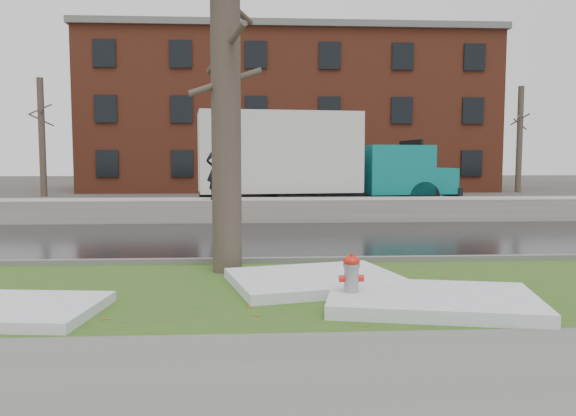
{
  "coord_description": "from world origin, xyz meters",
  "views": [
    {
      "loc": [
        -0.26,
        -9.85,
        2.06
      ],
      "look_at": [
        0.44,
        2.29,
        1.0
      ],
      "focal_mm": 35.0,
      "sensor_mm": 36.0,
      "label": 1
    }
  ],
  "objects": [
    {
      "name": "verge",
      "position": [
        0.0,
        -1.25,
        0.02
      ],
      "size": [
        60.0,
        4.5,
        0.04
      ],
      "primitive_type": "cube",
      "color": "#274B19",
      "rests_on": "ground"
    },
    {
      "name": "ground",
      "position": [
        0.0,
        0.0,
        0.0
      ],
      "size": [
        120.0,
        120.0,
        0.0
      ],
      "primitive_type": "plane",
      "color": "#47423D",
      "rests_on": "ground"
    },
    {
      "name": "snow_patch_side",
      "position": [
        2.15,
        -2.4,
        0.13
      ],
      "size": [
        3.12,
        2.35,
        0.18
      ],
      "primitive_type": "cube",
      "rotation": [
        0.0,
        0.0,
        -0.21
      ],
      "color": "white",
      "rests_on": "verge"
    },
    {
      "name": "bg_tree_right",
      "position": [
        16.0,
        24.0,
        3.33
      ],
      "size": [
        1.4,
        1.62,
        6.5
      ],
      "color": "brown",
      "rests_on": "ground"
    },
    {
      "name": "road",
      "position": [
        0.0,
        4.5,
        0.01
      ],
      "size": [
        60.0,
        7.0,
        0.03
      ],
      "primitive_type": "cube",
      "color": "black",
      "rests_on": "ground"
    },
    {
      "name": "parking_lot",
      "position": [
        0.0,
        13.0,
        0.01
      ],
      "size": [
        60.0,
        9.0,
        0.03
      ],
      "primitive_type": "cube",
      "color": "slate",
      "rests_on": "ground"
    },
    {
      "name": "tree",
      "position": [
        -0.77,
        0.22,
        3.35
      ],
      "size": [
        1.31,
        1.51,
        6.57
      ],
      "rotation": [
        0.0,
        0.0,
        0.02
      ],
      "color": "brown",
      "rests_on": "verge"
    },
    {
      "name": "bg_tree_left",
      "position": [
        -12.0,
        22.0,
        3.33
      ],
      "size": [
        1.4,
        1.62,
        6.5
      ],
      "color": "brown",
      "rests_on": "ground"
    },
    {
      "name": "worker",
      "position": [
        -1.5,
        8.43,
        1.71
      ],
      "size": [
        0.77,
        0.58,
        1.92
      ],
      "primitive_type": "imported",
      "rotation": [
        0.0,
        0.0,
        3.33
      ],
      "color": "black",
      "rests_on": "snowbank"
    },
    {
      "name": "snowbank",
      "position": [
        0.0,
        8.7,
        0.38
      ],
      "size": [
        60.0,
        1.6,
        0.75
      ],
      "primitive_type": "cube",
      "color": "#A5A097",
      "rests_on": "ground"
    },
    {
      "name": "snow_patch_near",
      "position": [
        0.69,
        -1.0,
        0.12
      ],
      "size": [
        2.99,
        2.55,
        0.16
      ],
      "primitive_type": "cube",
      "rotation": [
        0.0,
        0.0,
        0.23
      ],
      "color": "white",
      "rests_on": "verge"
    },
    {
      "name": "brick_building",
      "position": [
        2.0,
        30.0,
        5.0
      ],
      "size": [
        26.0,
        12.0,
        10.0
      ],
      "primitive_type": "cube",
      "color": "brown",
      "rests_on": "ground"
    },
    {
      "name": "bg_tree_center",
      "position": [
        -6.0,
        26.0,
        3.33
      ],
      "size": [
        1.4,
        1.62,
        6.5
      ],
      "color": "brown",
      "rests_on": "ground"
    },
    {
      "name": "snow_patch_far",
      "position": [
        -3.45,
        -2.5,
        0.11
      ],
      "size": [
        2.37,
        1.84,
        0.14
      ],
      "primitive_type": "cube",
      "rotation": [
        0.0,
        0.0,
        -0.12
      ],
      "color": "white",
      "rests_on": "verge"
    },
    {
      "name": "fire_hydrant",
      "position": [
        1.06,
        -2.24,
        0.42
      ],
      "size": [
        0.35,
        0.3,
        0.72
      ],
      "rotation": [
        0.0,
        0.0,
        0.06
      ],
      "color": "#92969A",
      "rests_on": "verge"
    },
    {
      "name": "box_truck",
      "position": [
        1.8,
        11.67,
        2.01
      ],
      "size": [
        11.55,
        3.8,
        3.81
      ],
      "rotation": [
        0.0,
        0.0,
        0.13
      ],
      "color": "black",
      "rests_on": "ground"
    },
    {
      "name": "sidewalk",
      "position": [
        0.0,
        -5.0,
        0.03
      ],
      "size": [
        60.0,
        3.0,
        0.05
      ],
      "primitive_type": "cube",
      "color": "slate",
      "rests_on": "ground"
    },
    {
      "name": "curb",
      "position": [
        0.0,
        1.0,
        0.07
      ],
      "size": [
        60.0,
        0.15,
        0.14
      ],
      "primitive_type": "cube",
      "color": "slate",
      "rests_on": "ground"
    }
  ]
}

